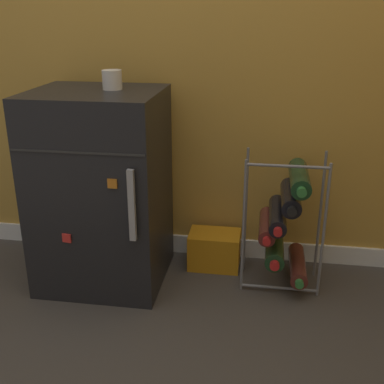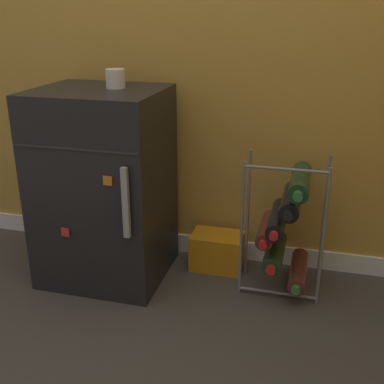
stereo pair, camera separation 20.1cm
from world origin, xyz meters
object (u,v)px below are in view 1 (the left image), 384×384
at_px(soda_box, 214,250).
at_px(fridge_top_cup, 112,80).
at_px(mini_fridge, 101,190).
at_px(wine_rack, 285,221).

distance_m(soda_box, fridge_top_cup, 0.89).
relative_size(mini_fridge, wine_rack, 1.42).
xyz_separation_m(soda_box, fridge_top_cup, (-0.41, -0.13, 0.79)).
relative_size(mini_fridge, soda_box, 3.56).
bearing_deg(mini_fridge, fridge_top_cup, 31.62).
bearing_deg(soda_box, fridge_top_cup, -162.73).
relative_size(wine_rack, soda_box, 2.50).
bearing_deg(mini_fridge, wine_rack, 4.57).
xyz_separation_m(wine_rack, soda_box, (-0.31, 0.10, -0.21)).
distance_m(wine_rack, soda_box, 0.39).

